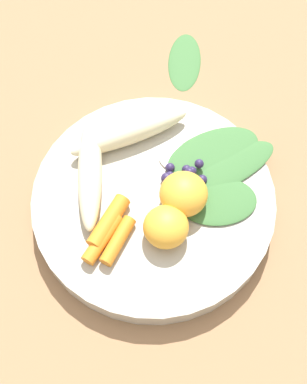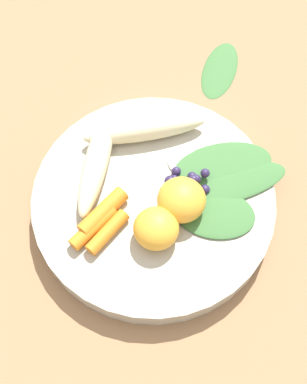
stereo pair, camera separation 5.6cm
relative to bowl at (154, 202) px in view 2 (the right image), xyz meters
name	(u,v)px [view 2 (the right image)]	position (x,y,z in m)	size (l,w,h in m)	color
ground_plane	(154,207)	(0.00, 0.00, -0.02)	(2.40, 2.40, 0.00)	#99704C
bowl	(154,202)	(0.00, 0.00, 0.00)	(0.28, 0.28, 0.03)	#B2AD9E
banana_peeled_left	(97,160)	(-0.07, 0.03, 0.03)	(0.15, 0.03, 0.03)	beige
banana_peeled_right	(145,130)	(-0.02, 0.08, 0.03)	(0.15, 0.03, 0.03)	beige
orange_segment_near	(181,200)	(0.03, -0.01, 0.04)	(0.05, 0.05, 0.04)	#F4A833
orange_segment_far	(156,228)	(0.01, -0.05, 0.03)	(0.05, 0.05, 0.04)	#F4A833
carrot_front	(103,212)	(-0.05, -0.03, 0.02)	(0.02, 0.02, 0.06)	orange
carrot_mid_left	(93,227)	(-0.06, -0.05, 0.02)	(0.02, 0.02, 0.06)	orange
carrot_mid_right	(107,232)	(-0.04, -0.05, 0.02)	(0.01, 0.01, 0.06)	orange
blueberry_pile	(187,183)	(0.04, 0.02, 0.02)	(0.05, 0.04, 0.02)	#2D234C
coconut_shred_patch	(184,161)	(0.03, 0.05, 0.02)	(0.04, 0.04, 0.00)	white
kale_leaf_left	(215,213)	(0.07, -0.01, 0.02)	(0.09, 0.06, 0.01)	#3D7038
kale_leaf_right	(229,184)	(0.08, 0.03, 0.02)	(0.14, 0.05, 0.01)	#3D7038
kale_leaf_rear	(222,166)	(0.07, 0.05, 0.02)	(0.12, 0.06, 0.01)	#3D7038
kale_leaf_stray	(220,69)	(0.06, 0.22, -0.01)	(0.10, 0.05, 0.01)	#3D7038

